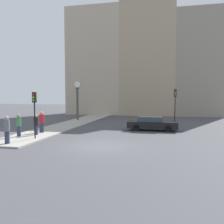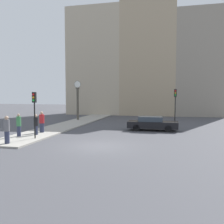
{
  "view_description": "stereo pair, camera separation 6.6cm",
  "coord_description": "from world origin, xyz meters",
  "px_view_note": "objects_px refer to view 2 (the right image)",
  "views": [
    {
      "loc": [
        4.4,
        -15.25,
        3.31
      ],
      "look_at": [
        -0.35,
        5.26,
        1.81
      ],
      "focal_mm": 40.0,
      "sensor_mm": 36.0,
      "label": 1
    },
    {
      "loc": [
        4.47,
        -15.23,
        3.31
      ],
      "look_at": [
        -0.35,
        5.26,
        1.81
      ],
      "focal_mm": 40.0,
      "sensor_mm": 36.0,
      "label": 2
    }
  ],
  "objects_px": {
    "pedestrian_black_jacket": "(36,124)",
    "pedestrian_green_hoodie": "(19,125)",
    "pedestrian_grey_jacket": "(7,130)",
    "pedestrian_red_top": "(42,122)",
    "traffic_light_near": "(34,105)",
    "street_clock": "(78,100)",
    "traffic_light_far": "(175,100)",
    "sedan_car": "(152,123)"
  },
  "relations": [
    {
      "from": "sedan_car",
      "to": "traffic_light_near",
      "type": "bearing_deg",
      "value": -140.09
    },
    {
      "from": "pedestrian_black_jacket",
      "to": "pedestrian_green_hoodie",
      "type": "distance_m",
      "value": 1.33
    },
    {
      "from": "street_clock",
      "to": "pedestrian_grey_jacket",
      "type": "relative_size",
      "value": 2.7
    },
    {
      "from": "traffic_light_near",
      "to": "pedestrian_red_top",
      "type": "relative_size",
      "value": 1.91
    },
    {
      "from": "pedestrian_grey_jacket",
      "to": "pedestrian_black_jacket",
      "type": "xyz_separation_m",
      "value": [
        -0.04,
        3.66,
        -0.09
      ]
    },
    {
      "from": "pedestrian_red_top",
      "to": "pedestrian_grey_jacket",
      "type": "xyz_separation_m",
      "value": [
        0.21,
        -4.9,
        0.04
      ]
    },
    {
      "from": "traffic_light_far",
      "to": "pedestrian_black_jacket",
      "type": "height_order",
      "value": "traffic_light_far"
    },
    {
      "from": "sedan_car",
      "to": "pedestrian_grey_jacket",
      "type": "distance_m",
      "value": 12.43
    },
    {
      "from": "traffic_light_far",
      "to": "street_clock",
      "type": "relative_size",
      "value": 0.78
    },
    {
      "from": "pedestrian_green_hoodie",
      "to": "traffic_light_far",
      "type": "bearing_deg",
      "value": 37.08
    },
    {
      "from": "pedestrian_black_jacket",
      "to": "pedestrian_green_hoodie",
      "type": "xyz_separation_m",
      "value": [
        -0.86,
        -1.01,
        0.05
      ]
    },
    {
      "from": "street_clock",
      "to": "pedestrian_red_top",
      "type": "relative_size",
      "value": 2.77
    },
    {
      "from": "pedestrian_red_top",
      "to": "pedestrian_grey_jacket",
      "type": "distance_m",
      "value": 4.91
    },
    {
      "from": "traffic_light_near",
      "to": "pedestrian_grey_jacket",
      "type": "relative_size",
      "value": 1.86
    },
    {
      "from": "traffic_light_near",
      "to": "traffic_light_far",
      "type": "distance_m",
      "value": 13.69
    },
    {
      "from": "traffic_light_far",
      "to": "traffic_light_near",
      "type": "bearing_deg",
      "value": -137.11
    },
    {
      "from": "traffic_light_near",
      "to": "pedestrian_black_jacket",
      "type": "height_order",
      "value": "traffic_light_near"
    },
    {
      "from": "traffic_light_near",
      "to": "pedestrian_grey_jacket",
      "type": "xyz_separation_m",
      "value": [
        -0.75,
        -2.16,
        -1.51
      ]
    },
    {
      "from": "pedestrian_black_jacket",
      "to": "pedestrian_grey_jacket",
      "type": "bearing_deg",
      "value": -89.42
    },
    {
      "from": "pedestrian_red_top",
      "to": "pedestrian_black_jacket",
      "type": "xyz_separation_m",
      "value": [
        0.17,
        -1.24,
        -0.05
      ]
    },
    {
      "from": "traffic_light_far",
      "to": "pedestrian_grey_jacket",
      "type": "height_order",
      "value": "traffic_light_far"
    },
    {
      "from": "pedestrian_grey_jacket",
      "to": "traffic_light_near",
      "type": "bearing_deg",
      "value": 70.88
    },
    {
      "from": "pedestrian_grey_jacket",
      "to": "traffic_light_far",
      "type": "bearing_deg",
      "value": 46.8
    },
    {
      "from": "traffic_light_near",
      "to": "pedestrian_grey_jacket",
      "type": "distance_m",
      "value": 2.74
    },
    {
      "from": "traffic_light_far",
      "to": "pedestrian_red_top",
      "type": "bearing_deg",
      "value": -149.11
    },
    {
      "from": "sedan_car",
      "to": "pedestrian_red_top",
      "type": "bearing_deg",
      "value": -156.26
    },
    {
      "from": "traffic_light_near",
      "to": "street_clock",
      "type": "height_order",
      "value": "street_clock"
    },
    {
      "from": "pedestrian_grey_jacket",
      "to": "pedestrian_black_jacket",
      "type": "distance_m",
      "value": 3.66
    },
    {
      "from": "sedan_car",
      "to": "pedestrian_grey_jacket",
      "type": "xyz_separation_m",
      "value": [
        -8.73,
        -8.84,
        0.36
      ]
    },
    {
      "from": "pedestrian_grey_jacket",
      "to": "pedestrian_green_hoodie",
      "type": "distance_m",
      "value": 2.8
    },
    {
      "from": "traffic_light_near",
      "to": "pedestrian_grey_jacket",
      "type": "bearing_deg",
      "value": -109.12
    },
    {
      "from": "pedestrian_red_top",
      "to": "sedan_car",
      "type": "bearing_deg",
      "value": 23.74
    },
    {
      "from": "traffic_light_near",
      "to": "pedestrian_green_hoodie",
      "type": "height_order",
      "value": "traffic_light_near"
    },
    {
      "from": "pedestrian_red_top",
      "to": "pedestrian_green_hoodie",
      "type": "distance_m",
      "value": 2.35
    },
    {
      "from": "street_clock",
      "to": "pedestrian_black_jacket",
      "type": "relative_size",
      "value": 3.01
    },
    {
      "from": "street_clock",
      "to": "sedan_car",
      "type": "bearing_deg",
      "value": -34.13
    },
    {
      "from": "pedestrian_red_top",
      "to": "pedestrian_grey_jacket",
      "type": "relative_size",
      "value": 0.97
    },
    {
      "from": "pedestrian_black_jacket",
      "to": "pedestrian_green_hoodie",
      "type": "bearing_deg",
      "value": -130.55
    },
    {
      "from": "street_clock",
      "to": "pedestrian_red_top",
      "type": "height_order",
      "value": "street_clock"
    },
    {
      "from": "street_clock",
      "to": "pedestrian_green_hoodie",
      "type": "relative_size",
      "value": 2.81
    },
    {
      "from": "street_clock",
      "to": "pedestrian_green_hoodie",
      "type": "xyz_separation_m",
      "value": [
        0.16,
        -12.82,
        -1.61
      ]
    },
    {
      "from": "sedan_car",
      "to": "pedestrian_black_jacket",
      "type": "xyz_separation_m",
      "value": [
        -8.77,
        -5.18,
        0.27
      ]
    }
  ]
}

